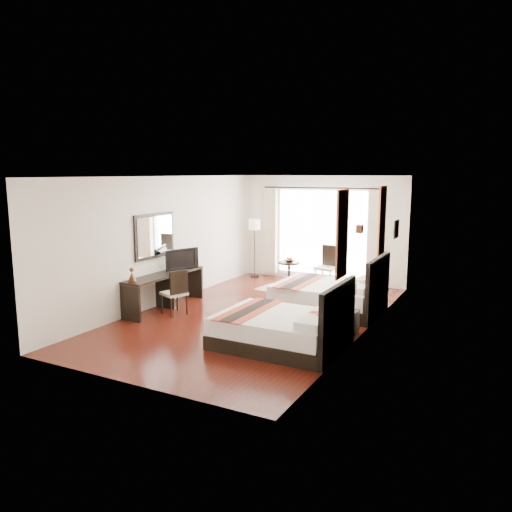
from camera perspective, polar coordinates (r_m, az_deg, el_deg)
The scene contains 29 objects.
floor at distance 10.23m, azimuth -0.04°, elevation -6.84°, with size 4.50×7.50×0.01m, color #39140A.
ceiling at distance 9.81m, azimuth -0.04°, elevation 9.02°, with size 4.50×7.50×0.02m, color white.
wall_headboard at distance 9.11m, azimuth 12.55°, elevation -0.04°, with size 0.01×7.50×2.80m, color silver.
wall_desk at distance 11.14m, azimuth -10.30°, elevation 1.76°, with size 0.01×7.50×2.80m, color silver.
wall_window at distance 13.32m, azimuth 7.53°, elevation 3.08°, with size 4.50×0.01×2.80m, color silver.
wall_entry at distance 6.90m, azimuth -14.78°, elevation -3.16°, with size 4.50×0.01×2.80m, color silver.
window_glass at distance 13.32m, azimuth 7.50°, elevation 2.65°, with size 2.40×0.02×2.20m, color white.
sheer_curtain at distance 13.26m, azimuth 7.40°, elevation 2.62°, with size 2.30×0.02×2.10m, color white.
drape_left at distance 13.80m, azimuth 1.69°, elevation 2.88°, with size 0.35×0.14×2.35m, color beige.
drape_right at distance 12.80m, azimuth 13.43°, elevation 2.10°, with size 0.35×0.14×2.35m, color beige.
art_panel_near at distance 7.71m, azimuth 9.82°, elevation 2.48°, with size 0.03×0.50×1.35m, color maroon.
art_panel_far at distance 10.07m, azimuth 14.21°, elevation 3.96°, with size 0.03×0.50×1.35m, color maroon.
wall_sconce at distance 8.75m, azimuth 11.78°, elevation 3.05°, with size 0.10×0.14×0.14m, color #402517.
mirror_frame at distance 10.80m, azimuth -11.52°, elevation 2.28°, with size 0.04×1.25×0.95m, color black.
mirror_glass at distance 10.79m, azimuth -11.41°, elevation 2.27°, with size 0.01×1.12×0.82m, color white.
bed_near at distance 8.41m, azimuth 3.20°, elevation -8.32°, with size 2.07×1.61×1.17m.
bed_far at distance 10.62m, azimuth 8.56°, elevation -4.53°, with size 2.16×1.69×1.22m.
nightstand at distance 9.15m, azimuth 10.23°, elevation -7.51°, with size 0.37×0.46×0.44m, color black.
table_lamp at distance 9.10m, azimuth 10.58°, elevation -3.90°, with size 0.27×0.27×0.42m.
vase at distance 8.93m, azimuth 10.11°, elevation -5.67°, with size 0.12×0.12×0.12m, color black.
console_desk at distance 10.87m, azimuth -10.37°, elevation -3.93°, with size 0.50×2.20×0.76m, color black.
television at distance 11.16m, azimuth -8.66°, elevation -0.32°, with size 0.82×0.11×0.47m, color black.
bronze_figurine at distance 10.01m, azimuth -13.99°, elevation -2.24°, with size 0.17×0.17×0.26m, color #402517, non-canonical shape.
desk_chair at distance 10.37m, azimuth -9.26°, elevation -5.06°, with size 0.57×0.57×0.94m.
floor_lamp at distance 13.73m, azimuth -0.16°, elevation 3.19°, with size 0.32×0.32×1.61m.
side_table at distance 12.75m, azimuth 3.79°, elevation -2.08°, with size 0.55×0.55×0.63m, color black.
fruit_bowl at distance 12.69m, azimuth 3.82°, elevation -0.54°, with size 0.24×0.24×0.06m, color #4A291A.
window_chair at distance 12.80m, azimuth 8.09°, elevation -2.09°, with size 0.54×0.54×1.05m.
jute_rug at distance 12.44m, azimuth 3.06°, elevation -3.83°, with size 1.21×0.82×0.01m, color tan.
Camera 1 is at (4.59, -8.67, 2.88)m, focal length 35.00 mm.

